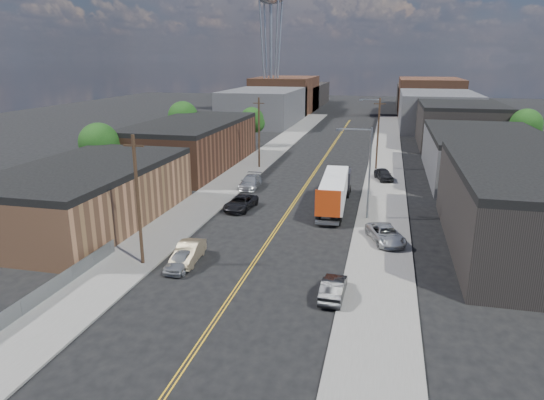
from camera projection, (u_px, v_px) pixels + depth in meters
The scene contains 33 objects.
ground at pixel (329, 152), 82.04m from camera, with size 260.00×260.00×0.00m, color black.
centerline at pixel (316, 171), 68.03m from camera, with size 0.32×120.00×0.01m, color gold.
sidewalk_left at pixel (251, 167), 70.11m from camera, with size 5.00×140.00×0.15m, color slate.
sidewalk_right at pixel (385, 174), 65.91m from camera, with size 5.00×140.00×0.15m, color slate.
warehouse_tan at pixel (87, 194), 46.01m from camera, with size 12.00×22.00×5.60m.
warehouse_brown at pixel (192, 144), 70.15m from camera, with size 12.00×26.00×6.60m.
industrial_right_a at pixel (543, 209), 38.83m from camera, with size 14.00×22.00×7.10m.
industrial_right_b at pixel (484, 155), 63.24m from camera, with size 14.00×24.00×6.10m.
industrial_right_c at pixel (459, 124), 87.31m from camera, with size 14.00×22.00×7.60m.
skyline_left_a at pixel (265, 106), 118.02m from camera, with size 16.00×30.00×8.00m, color #3A3A3C.
skyline_right_a at pixel (436, 110), 109.18m from camera, with size 16.00×30.00×8.00m, color #3A3A3C.
skyline_left_b at pixel (286, 95), 141.09m from camera, with size 16.00×26.00×10.00m, color #513020.
skyline_right_b at pixel (429, 97), 132.24m from camera, with size 16.00×26.00×10.00m, color #513020.
skyline_left_c at pixel (298, 95), 160.18m from camera, with size 16.00×40.00×7.00m, color black.
skyline_right_c at pixel (424, 97), 151.34m from camera, with size 16.00×40.00×7.00m, color black.
streetlight_near at pixel (365, 166), 46.18m from camera, with size 3.39×0.25×9.00m.
streetlight_far at pixel (376, 121), 78.86m from camera, with size 3.39×0.25×9.00m.
utility_pole_left_near at pixel (138, 200), 35.72m from camera, with size 1.60×0.26×10.00m.
utility_pole_left_far at pixel (259, 132), 68.40m from camera, with size 1.60×0.26×10.00m.
utility_pole_right at pixel (378, 133), 67.58m from camera, with size 1.60×0.26×10.00m.
chainlink_fence at pixel (49, 290), 31.64m from camera, with size 0.05×16.00×1.22m.
tree_left_near at pixel (100, 146), 57.87m from camera, with size 4.85×4.76×7.91m.
tree_left_mid at pixel (183, 119), 81.12m from camera, with size 5.10×5.04×8.37m.
tree_left_far at pixel (252, 121), 85.71m from camera, with size 4.35×4.20×6.97m.
tree_right_far at pixel (526, 127), 73.94m from camera, with size 4.85×4.76×7.91m.
semi_truck at pixel (336, 188), 50.97m from camera, with size 2.80×13.93×3.62m.
car_left_a at pixel (181, 260), 36.26m from camera, with size 1.60×3.97×1.35m, color #A2A5A7.
car_left_b at pixel (188, 253), 37.45m from camera, with size 1.61×4.62×1.52m, color #8F7E5E.
car_left_c at pixel (241, 203), 50.52m from camera, with size 2.36×5.11×1.42m, color black.
car_left_d at pixel (250, 182), 58.92m from camera, with size 2.12×5.21×1.51m, color #A1A4A6.
car_right_oncoming at pixel (333, 288), 31.83m from camera, with size 1.46×4.18×1.38m, color black.
car_right_lot_a at pixel (386, 234), 41.13m from camera, with size 2.32×5.04×1.40m, color #B3B6B9.
car_right_lot_c at pixel (384, 174), 62.22m from camera, with size 1.70×4.24×1.44m, color black.
Camera 1 is at (9.34, -21.07, 15.20)m, focal length 32.00 mm.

